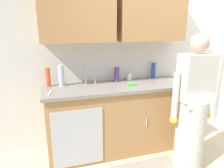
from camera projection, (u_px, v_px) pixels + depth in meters
The scene contains 12 objects.
kitchen_wall_with_uppers at pixel (139, 42), 2.95m from camera, with size 4.80×0.44×2.70m.
counter_cabinet at pixel (118, 119), 2.83m from camera, with size 1.90×0.62×0.90m.
countertop at pixel (118, 86), 2.71m from camera, with size 1.96×0.66×0.04m, color gray.
sink at pixel (91, 88), 2.62m from camera, with size 0.50×0.36×0.35m.
person_at_sink at pixel (192, 115), 2.37m from camera, with size 0.55×0.34×1.62m.
bottle_dish_liquid at pixel (117, 74), 2.85m from camera, with size 0.07×0.07×0.21m, color #66388C.
bottle_cleaner_spray at pixel (153, 70), 3.07m from camera, with size 0.06×0.06×0.23m, color #334CB2.
bottle_water_short at pixel (61, 76), 2.62m from camera, with size 0.07×0.07×0.27m, color silver.
bottle_water_tall at pixel (48, 77), 2.60m from camera, with size 0.06×0.06×0.25m, color #E05933.
cup_by_sink at pixel (129, 77), 2.95m from camera, with size 0.08×0.08×0.10m, color white.
knife_on_counter at pixel (50, 93), 2.36m from camera, with size 0.24×0.02×0.01m, color silver.
sponge at pixel (132, 84), 2.67m from camera, with size 0.11×0.07×0.03m, color #4CBF4C.
Camera 1 is at (-1.37, -1.78, 1.66)m, focal length 32.51 mm.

